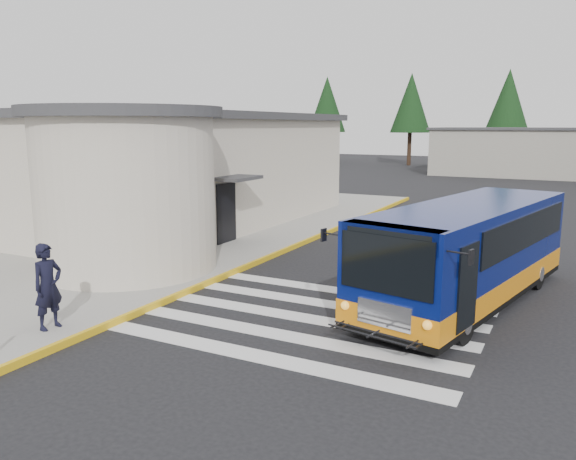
% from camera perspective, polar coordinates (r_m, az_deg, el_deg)
% --- Properties ---
extents(ground, '(140.00, 140.00, 0.00)m').
position_cam_1_polar(ground, '(13.74, 4.97, -8.22)').
color(ground, black).
rests_on(ground, ground).
extents(sidewalk, '(10.00, 34.00, 0.15)m').
position_cam_1_polar(sidewalk, '(21.68, -13.28, -1.25)').
color(sidewalk, gray).
rests_on(sidewalk, ground).
extents(curb_strip, '(0.12, 34.00, 0.16)m').
position_cam_1_polar(curb_strip, '(18.89, -1.77, -2.69)').
color(curb_strip, gold).
rests_on(curb_strip, ground).
extents(station_building, '(12.70, 18.70, 4.80)m').
position_cam_1_polar(station_building, '(24.71, -12.41, 6.06)').
color(station_building, '#B5AC99').
rests_on(station_building, ground).
extents(crosswalk, '(8.00, 5.35, 0.01)m').
position_cam_1_polar(crosswalk, '(13.24, 1.61, -8.89)').
color(crosswalk, silver).
rests_on(crosswalk, ground).
extents(transit_bus, '(4.43, 9.16, 2.51)m').
position_cam_1_polar(transit_bus, '(14.72, 17.78, -2.56)').
color(transit_bus, '#071258').
rests_on(transit_bus, ground).
extents(pedestrian_a, '(0.49, 0.70, 1.85)m').
position_cam_1_polar(pedestrian_a, '(12.94, -23.21, -5.28)').
color(pedestrian_a, black).
rests_on(pedestrian_a, sidewalk).
extents(pedestrian_b, '(0.77, 0.94, 1.79)m').
position_cam_1_polar(pedestrian_b, '(15.72, -17.90, -2.34)').
color(pedestrian_b, black).
rests_on(pedestrian_b, sidewalk).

